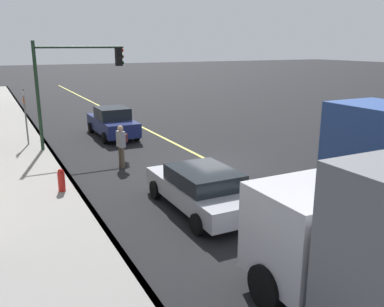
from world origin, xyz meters
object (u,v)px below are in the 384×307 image
Objects in this scene: car_silver at (202,188)px; pedestrian_with_backpack at (121,143)px; car_navy at (112,122)px; traffic_light_mast at (74,75)px; fire_hydrant at (62,182)px; street_sign_post at (25,113)px.

pedestrian_with_backpack is (5.56, 0.81, 0.34)m from car_silver.
traffic_light_mast is (-1.92, 2.28, 2.77)m from car_navy.
pedestrian_with_backpack reaches higher than fire_hydrant.
traffic_light_mast reaches higher than car_navy.
car_silver is at bearing -160.34° from street_sign_post.
car_navy is at bearing -2.67° from car_silver.
street_sign_post reaches higher than pedestrian_with_backpack.
pedestrian_with_backpack is (-5.98, 1.35, 0.24)m from car_navy.
traffic_light_mast is (4.06, 0.94, 2.53)m from pedestrian_with_backpack.
car_navy is 0.91× the size of traffic_light_mast.
traffic_light_mast is at bearing 10.28° from car_silver.
traffic_light_mast is 5.50× the size of fire_hydrant.
traffic_light_mast reaches higher than car_silver.
pedestrian_with_backpack is 4.87m from traffic_light_mast.
car_silver is at bearing -169.72° from traffic_light_mast.
traffic_light_mast is at bearing -123.31° from street_sign_post.
car_silver is 11.79m from street_sign_post.
pedestrian_with_backpack is 0.34× the size of traffic_light_mast.
car_silver is 5.62m from pedestrian_with_backpack.
pedestrian_with_backpack is at bearing -51.25° from fire_hydrant.
car_navy is 4.98× the size of fire_hydrant.
traffic_light_mast reaches higher than fire_hydrant.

